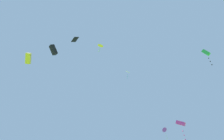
{
  "coord_description": "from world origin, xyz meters",
  "views": [
    {
      "loc": [
        -0.02,
        -5.2,
        1.58
      ],
      "look_at": [
        0.54,
        9.92,
        12.34
      ],
      "focal_mm": 26.8,
      "sensor_mm": 36.0,
      "label": 1
    }
  ],
  "objects_px": {
    "kite_purple_delta": "(164,130)",
    "kite_yellow_box": "(28,58)",
    "kite_magenta_box": "(181,124)",
    "kite_green_box": "(206,53)",
    "kite_black_box": "(53,50)",
    "kite_black_diamond": "(75,39)",
    "kite_white_diamond": "(128,72)",
    "kite_yellow_delta": "(100,46)"
  },
  "relations": [
    {
      "from": "kite_magenta_box",
      "to": "kite_yellow_delta",
      "type": "distance_m",
      "value": 14.82
    },
    {
      "from": "kite_yellow_delta",
      "to": "kite_magenta_box",
      "type": "bearing_deg",
      "value": 7.96
    },
    {
      "from": "kite_black_box",
      "to": "kite_yellow_delta",
      "type": "bearing_deg",
      "value": 37.05
    },
    {
      "from": "kite_purple_delta",
      "to": "kite_black_diamond",
      "type": "distance_m",
      "value": 25.92
    },
    {
      "from": "kite_green_box",
      "to": "kite_yellow_box",
      "type": "distance_m",
      "value": 18.14
    },
    {
      "from": "kite_purple_delta",
      "to": "kite_black_box",
      "type": "bearing_deg",
      "value": -133.47
    },
    {
      "from": "kite_magenta_box",
      "to": "kite_white_diamond",
      "type": "height_order",
      "value": "kite_white_diamond"
    },
    {
      "from": "kite_magenta_box",
      "to": "kite_black_box",
      "type": "xyz_separation_m",
      "value": [
        -14.93,
        -5.19,
        6.49
      ]
    },
    {
      "from": "kite_purple_delta",
      "to": "kite_white_diamond",
      "type": "xyz_separation_m",
      "value": [
        -8.48,
        -13.82,
        3.88
      ]
    },
    {
      "from": "kite_yellow_delta",
      "to": "kite_white_diamond",
      "type": "bearing_deg",
      "value": 11.04
    },
    {
      "from": "kite_white_diamond",
      "to": "kite_yellow_box",
      "type": "distance_m",
      "value": 12.42
    },
    {
      "from": "kite_magenta_box",
      "to": "kite_purple_delta",
      "type": "distance_m",
      "value": 13.77
    },
    {
      "from": "kite_magenta_box",
      "to": "kite_black_box",
      "type": "distance_m",
      "value": 17.09
    },
    {
      "from": "kite_purple_delta",
      "to": "kite_yellow_box",
      "type": "height_order",
      "value": "kite_yellow_box"
    },
    {
      "from": "kite_white_diamond",
      "to": "kite_yellow_box",
      "type": "xyz_separation_m",
      "value": [
        -11.62,
        -4.15,
        -1.36
      ]
    },
    {
      "from": "kite_black_diamond",
      "to": "kite_black_box",
      "type": "bearing_deg",
      "value": -84.96
    },
    {
      "from": "kite_purple_delta",
      "to": "kite_green_box",
      "type": "distance_m",
      "value": 21.66
    },
    {
      "from": "kite_black_box",
      "to": "kite_yellow_delta",
      "type": "distance_m",
      "value": 7.75
    },
    {
      "from": "kite_purple_delta",
      "to": "kite_white_diamond",
      "type": "relative_size",
      "value": 1.39
    },
    {
      "from": "kite_black_diamond",
      "to": "kite_yellow_box",
      "type": "bearing_deg",
      "value": -98.68
    },
    {
      "from": "kite_black_diamond",
      "to": "kite_purple_delta",
      "type": "bearing_deg",
      "value": 20.93
    },
    {
      "from": "kite_yellow_delta",
      "to": "kite_purple_delta",
      "type": "bearing_deg",
      "value": 49.66
    },
    {
      "from": "kite_green_box",
      "to": "kite_black_box",
      "type": "distance_m",
      "value": 15.6
    },
    {
      "from": "kite_yellow_delta",
      "to": "kite_black_box",
      "type": "bearing_deg",
      "value": -142.95
    },
    {
      "from": "kite_black_box",
      "to": "kite_yellow_delta",
      "type": "height_order",
      "value": "kite_yellow_delta"
    },
    {
      "from": "kite_magenta_box",
      "to": "kite_yellow_delta",
      "type": "height_order",
      "value": "kite_yellow_delta"
    },
    {
      "from": "kite_black_diamond",
      "to": "kite_yellow_delta",
      "type": "bearing_deg",
      "value": -51.23
    },
    {
      "from": "kite_purple_delta",
      "to": "kite_yellow_box",
      "type": "xyz_separation_m",
      "value": [
        -20.1,
        -17.97,
        2.51
      ]
    },
    {
      "from": "kite_white_diamond",
      "to": "kite_black_box",
      "type": "distance_m",
      "value": 10.06
    },
    {
      "from": "kite_green_box",
      "to": "kite_black_diamond",
      "type": "relative_size",
      "value": 1.34
    },
    {
      "from": "kite_magenta_box",
      "to": "kite_yellow_box",
      "type": "xyz_separation_m",
      "value": [
        -17.6,
        -4.77,
        5.52
      ]
    },
    {
      "from": "kite_magenta_box",
      "to": "kite_white_diamond",
      "type": "bearing_deg",
      "value": -174.08
    },
    {
      "from": "kite_black_box",
      "to": "kite_magenta_box",
      "type": "bearing_deg",
      "value": 19.18
    },
    {
      "from": "kite_purple_delta",
      "to": "kite_green_box",
      "type": "bearing_deg",
      "value": -96.34
    },
    {
      "from": "kite_magenta_box",
      "to": "kite_black_diamond",
      "type": "height_order",
      "value": "kite_black_diamond"
    },
    {
      "from": "kite_magenta_box",
      "to": "kite_black_diamond",
      "type": "distance_m",
      "value": 26.15
    },
    {
      "from": "kite_purple_delta",
      "to": "kite_magenta_box",
      "type": "bearing_deg",
      "value": -100.74
    },
    {
      "from": "kite_black_box",
      "to": "kite_black_diamond",
      "type": "bearing_deg",
      "value": 95.04
    },
    {
      "from": "kite_black_diamond",
      "to": "kite_magenta_box",
      "type": "bearing_deg",
      "value": -21.11
    },
    {
      "from": "kite_green_box",
      "to": "kite_yellow_delta",
      "type": "distance_m",
      "value": 14.12
    },
    {
      "from": "kite_magenta_box",
      "to": "kite_purple_delta",
      "type": "xyz_separation_m",
      "value": [
        2.5,
        13.2,
        3.01
      ]
    },
    {
      "from": "kite_white_diamond",
      "to": "kite_yellow_delta",
      "type": "bearing_deg",
      "value": -168.96
    }
  ]
}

